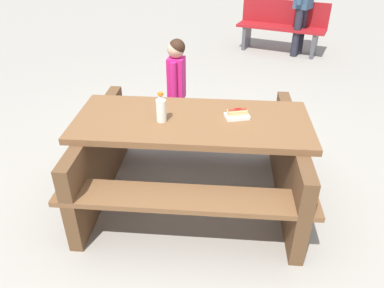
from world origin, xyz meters
TOP-DOWN VIEW (x-y plane):
  - ground_plane at (0.00, 0.00)m, footprint 30.00×30.00m
  - picnic_table at (0.00, 0.00)m, footprint 2.02×1.69m
  - soda_bottle at (-0.23, -0.01)m, footprint 0.08×0.08m
  - hotdog_tray at (0.34, -0.02)m, footprint 0.19×0.13m
  - child_in_coat at (-0.07, 0.96)m, footprint 0.20×0.26m
  - park_bench_near at (1.93, 3.92)m, footprint 1.50×1.09m

SIDE VIEW (x-z plane):
  - ground_plane at x=0.00m, z-range 0.00..0.00m
  - picnic_table at x=0.00m, z-range 0.07..0.82m
  - park_bench_near at x=1.93m, z-range 0.02..0.87m
  - child_in_coat at x=-0.07m, z-range 0.15..1.25m
  - hotdog_tray at x=0.34m, z-range 0.74..0.82m
  - soda_bottle at x=-0.23m, z-range 0.74..0.97m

